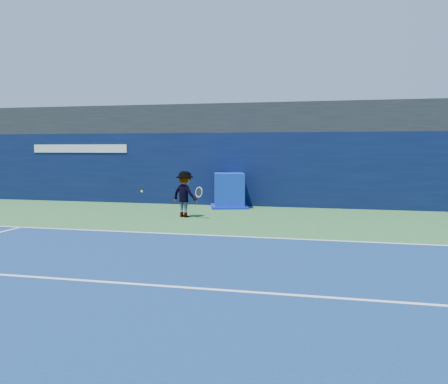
% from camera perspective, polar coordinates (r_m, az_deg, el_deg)
% --- Properties ---
extents(ground, '(80.00, 80.00, 0.00)m').
position_cam_1_polar(ground, '(11.12, -10.21, -7.38)').
color(ground, '#316D34').
rests_on(ground, ground).
extents(baseline, '(24.00, 0.10, 0.01)m').
position_cam_1_polar(baseline, '(13.85, -5.15, -4.80)').
color(baseline, white).
rests_on(baseline, ground).
extents(service_line, '(24.00, 0.10, 0.01)m').
position_cam_1_polar(service_line, '(9.37, -15.25, -9.76)').
color(service_line, white).
rests_on(service_line, ground).
extents(stadium_band, '(36.00, 3.00, 1.20)m').
position_cam_1_polar(stadium_band, '(21.90, 2.07, 8.26)').
color(stadium_band, black).
rests_on(stadium_band, back_wall_assembly).
extents(back_wall_assembly, '(36.00, 1.03, 3.00)m').
position_cam_1_polar(back_wall_assembly, '(20.91, 1.48, 2.66)').
color(back_wall_assembly, '#0A1337').
rests_on(back_wall_assembly, ground).
extents(equipment_cart, '(1.79, 1.79, 1.38)m').
position_cam_1_polar(equipment_cart, '(19.88, 0.60, 0.02)').
color(equipment_cart, '#0C2FB3').
rests_on(equipment_cart, ground).
extents(tennis_player, '(1.32, 0.94, 1.58)m').
position_cam_1_polar(tennis_player, '(17.18, -4.49, -0.25)').
color(tennis_player, silver).
rests_on(tennis_player, ground).
extents(tennis_ball, '(0.08, 0.08, 0.08)m').
position_cam_1_polar(tennis_ball, '(17.49, -9.38, 0.07)').
color(tennis_ball, '#C7D417').
rests_on(tennis_ball, ground).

